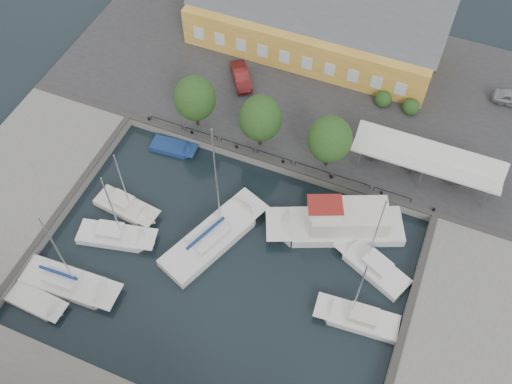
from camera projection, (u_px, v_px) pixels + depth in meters
ground at (231, 251)px, 51.86m from camera, size 140.00×140.00×0.00m
north_quay at (314, 82)px, 63.72m from camera, size 56.00×26.00×1.00m
west_quay at (15, 190)px, 55.20m from camera, size 12.00×24.00×1.00m
east_quay at (472, 360)px, 45.56m from camera, size 12.00×24.00×1.00m
quay_edge_fittings at (251, 205)px, 53.52m from camera, size 56.00×24.72×0.40m
warehouse at (310, 19)px, 63.93m from camera, size 28.56×14.00×9.55m
tent_canopy at (428, 156)px, 53.52m from camera, size 14.00×4.00×2.83m
quay_trees at (260, 118)px, 54.71m from camera, size 18.20×4.20×6.30m
car_red at (241, 76)px, 62.46m from camera, size 3.99×4.77×1.54m
center_sailboat at (212, 239)px, 52.21m from camera, size 7.19×11.55×15.09m
trawler at (340, 224)px, 52.37m from camera, size 13.08×8.40×5.00m
east_boat_a at (373, 267)px, 50.64m from camera, size 7.62×5.20×10.55m
east_boat_b at (359, 319)px, 47.82m from camera, size 7.32×2.89×9.94m
west_boat_b at (126, 207)px, 54.31m from camera, size 6.72×2.97×9.18m
west_boat_c at (115, 237)px, 52.44m from camera, size 7.61×3.93×10.09m
west_boat_d at (69, 283)px, 49.70m from camera, size 9.25×3.22×12.06m
launch_sw at (37, 303)px, 48.86m from camera, size 5.57×2.29×0.98m
launch_nw at (173, 148)px, 58.76m from camera, size 5.02×2.32×0.88m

